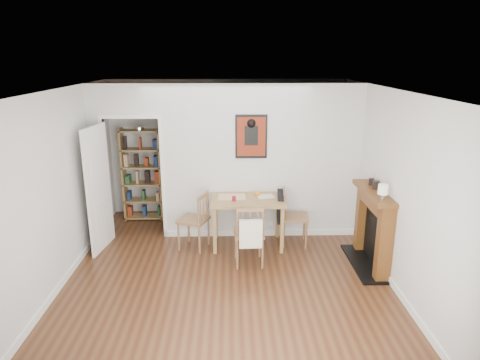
{
  "coord_description": "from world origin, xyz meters",
  "views": [
    {
      "loc": [
        0.06,
        -5.53,
        3.03
      ],
      "look_at": [
        0.2,
        0.6,
        1.23
      ],
      "focal_mm": 32.0,
      "sensor_mm": 36.0,
      "label": 1
    }
  ],
  "objects_px": {
    "dining_table": "(248,204)",
    "chair_front": "(249,234)",
    "chair_right": "(293,217)",
    "notebook": "(266,196)",
    "ceramic_jar_a": "(376,185)",
    "fireplace": "(374,226)",
    "mantel_lamp": "(383,190)",
    "orange_fruit": "(258,193)",
    "chair_left": "(193,220)",
    "red_glass": "(234,199)",
    "ceramic_jar_b": "(372,182)",
    "bookshelf": "(142,175)"
  },
  "relations": [
    {
      "from": "chair_front",
      "to": "orange_fruit",
      "type": "relative_size",
      "value": 11.06
    },
    {
      "from": "mantel_lamp",
      "to": "chair_right",
      "type": "bearing_deg",
      "value": 131.91
    },
    {
      "from": "chair_left",
      "to": "bookshelf",
      "type": "relative_size",
      "value": 0.54
    },
    {
      "from": "dining_table",
      "to": "chair_front",
      "type": "bearing_deg",
      "value": -90.63
    },
    {
      "from": "ceramic_jar_b",
      "to": "dining_table",
      "type": "bearing_deg",
      "value": 166.68
    },
    {
      "from": "dining_table",
      "to": "notebook",
      "type": "xyz_separation_m",
      "value": [
        0.29,
        0.09,
        0.1
      ]
    },
    {
      "from": "notebook",
      "to": "dining_table",
      "type": "bearing_deg",
      "value": -163.16
    },
    {
      "from": "bookshelf",
      "to": "red_glass",
      "type": "distance_m",
      "value": 2.19
    },
    {
      "from": "chair_front",
      "to": "notebook",
      "type": "height_order",
      "value": "chair_front"
    },
    {
      "from": "dining_table",
      "to": "bookshelf",
      "type": "xyz_separation_m",
      "value": [
        -1.93,
        1.26,
        0.15
      ]
    },
    {
      "from": "dining_table",
      "to": "orange_fruit",
      "type": "distance_m",
      "value": 0.26
    },
    {
      "from": "notebook",
      "to": "ceramic_jar_a",
      "type": "xyz_separation_m",
      "value": [
        1.54,
        -0.72,
        0.41
      ]
    },
    {
      "from": "bookshelf",
      "to": "notebook",
      "type": "bearing_deg",
      "value": -27.8
    },
    {
      "from": "chair_right",
      "to": "fireplace",
      "type": "bearing_deg",
      "value": -34.5
    },
    {
      "from": "chair_front",
      "to": "notebook",
      "type": "distance_m",
      "value": 0.87
    },
    {
      "from": "chair_front",
      "to": "ceramic_jar_a",
      "type": "xyz_separation_m",
      "value": [
        1.84,
        0.03,
        0.73
      ]
    },
    {
      "from": "fireplace",
      "to": "notebook",
      "type": "bearing_deg",
      "value": 152.11
    },
    {
      "from": "chair_right",
      "to": "mantel_lamp",
      "type": "height_order",
      "value": "mantel_lamp"
    },
    {
      "from": "notebook",
      "to": "mantel_lamp",
      "type": "height_order",
      "value": "mantel_lamp"
    },
    {
      "from": "bookshelf",
      "to": "notebook",
      "type": "distance_m",
      "value": 2.52
    },
    {
      "from": "fireplace",
      "to": "ceramic_jar_b",
      "type": "distance_m",
      "value": 0.66
    },
    {
      "from": "notebook",
      "to": "ceramic_jar_a",
      "type": "distance_m",
      "value": 1.75
    },
    {
      "from": "chair_left",
      "to": "notebook",
      "type": "height_order",
      "value": "chair_left"
    },
    {
      "from": "chair_front",
      "to": "ceramic_jar_b",
      "type": "xyz_separation_m",
      "value": [
        1.84,
        0.23,
        0.73
      ]
    },
    {
      "from": "notebook",
      "to": "ceramic_jar_b",
      "type": "relative_size",
      "value": 2.62
    },
    {
      "from": "chair_front",
      "to": "ceramic_jar_b",
      "type": "distance_m",
      "value": 1.99
    },
    {
      "from": "dining_table",
      "to": "chair_right",
      "type": "bearing_deg",
      "value": 1.35
    },
    {
      "from": "ceramic_jar_a",
      "to": "notebook",
      "type": "bearing_deg",
      "value": 155.08
    },
    {
      "from": "chair_front",
      "to": "mantel_lamp",
      "type": "bearing_deg",
      "value": -14.26
    },
    {
      "from": "chair_right",
      "to": "chair_front",
      "type": "distance_m",
      "value": 1.02
    },
    {
      "from": "ceramic_jar_b",
      "to": "notebook",
      "type": "bearing_deg",
      "value": 161.23
    },
    {
      "from": "chair_left",
      "to": "chair_right",
      "type": "distance_m",
      "value": 1.63
    },
    {
      "from": "bookshelf",
      "to": "red_glass",
      "type": "height_order",
      "value": "bookshelf"
    },
    {
      "from": "bookshelf",
      "to": "orange_fruit",
      "type": "xyz_separation_m",
      "value": [
        2.1,
        -1.12,
        -0.01
      ]
    },
    {
      "from": "mantel_lamp",
      "to": "orange_fruit",
      "type": "bearing_deg",
      "value": 141.83
    },
    {
      "from": "chair_front",
      "to": "ceramic_jar_a",
      "type": "height_order",
      "value": "ceramic_jar_a"
    },
    {
      "from": "chair_left",
      "to": "ceramic_jar_b",
      "type": "relative_size",
      "value": 9.24
    },
    {
      "from": "chair_right",
      "to": "orange_fruit",
      "type": "xyz_separation_m",
      "value": [
        -0.58,
        0.13,
        0.36
      ]
    },
    {
      "from": "dining_table",
      "to": "ceramic_jar_a",
      "type": "distance_m",
      "value": 2.0
    },
    {
      "from": "chair_right",
      "to": "chair_front",
      "type": "bearing_deg",
      "value": -138.13
    },
    {
      "from": "chair_left",
      "to": "orange_fruit",
      "type": "xyz_separation_m",
      "value": [
        1.04,
        0.22,
        0.38
      ]
    },
    {
      "from": "dining_table",
      "to": "fireplace",
      "type": "bearing_deg",
      "value": -21.56
    },
    {
      "from": "dining_table",
      "to": "chair_right",
      "type": "height_order",
      "value": "chair_right"
    },
    {
      "from": "chair_front",
      "to": "orange_fruit",
      "type": "distance_m",
      "value": 0.9
    },
    {
      "from": "chair_right",
      "to": "mantel_lamp",
      "type": "distance_m",
      "value": 1.72
    },
    {
      "from": "red_glass",
      "to": "mantel_lamp",
      "type": "xyz_separation_m",
      "value": [
        1.99,
        -1.01,
        0.44
      ]
    },
    {
      "from": "chair_left",
      "to": "red_glass",
      "type": "distance_m",
      "value": 0.75
    },
    {
      "from": "chair_front",
      "to": "notebook",
      "type": "relative_size",
      "value": 3.59
    },
    {
      "from": "red_glass",
      "to": "notebook",
      "type": "bearing_deg",
      "value": 20.37
    },
    {
      "from": "dining_table",
      "to": "notebook",
      "type": "height_order",
      "value": "notebook"
    }
  ]
}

